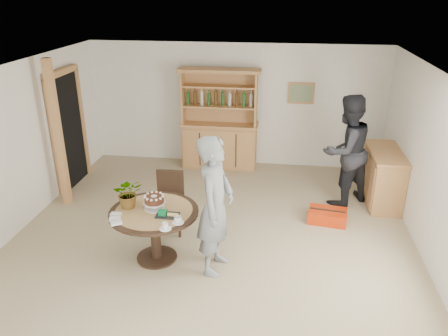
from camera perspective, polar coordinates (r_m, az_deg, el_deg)
ground at (r=6.37m, az=-2.15°, el=-10.98°), size 7.00×7.00×0.00m
room_shell at (r=5.59m, az=-2.37°, el=4.04°), size 6.04×7.04×2.52m
doorway at (r=8.54m, az=-19.70°, el=4.94°), size 0.13×1.10×2.18m
pine_post at (r=7.72m, az=-20.88°, el=4.06°), size 0.12×0.12×2.50m
hutch at (r=9.00m, az=-0.56°, el=4.39°), size 1.62×0.54×2.04m
sideboard at (r=8.03m, az=20.06°, el=-1.08°), size 0.54×1.26×0.94m
dining_table at (r=6.00m, az=-9.07°, el=-6.77°), size 1.20×1.20×0.76m
dining_chair at (r=6.74m, az=-7.11°, el=-3.84°), size 0.45×0.45×0.95m
birthday_cake at (r=5.91m, az=-9.10°, el=-4.19°), size 0.30×0.30×0.20m
flower_vase at (r=5.98m, az=-12.37°, el=-3.19°), size 0.47×0.44×0.42m
gift_tray at (r=5.75m, az=-7.47°, el=-5.99°), size 0.30×0.20×0.08m
coffee_cup_a at (r=5.57m, az=-6.03°, el=-6.78°), size 0.15×0.15×0.09m
coffee_cup_b at (r=5.46m, az=-7.68°, el=-7.59°), size 0.15×0.15×0.08m
napkins at (r=5.79m, az=-13.96°, el=-6.44°), size 0.24×0.33×0.03m
teen_boy at (r=5.58m, az=-1.14°, el=-4.97°), size 0.56×0.75×1.88m
adult_person at (r=7.63m, az=15.64°, el=2.20°), size 1.18×1.14×1.92m
red_suitcase at (r=7.26m, az=13.34°, el=-6.10°), size 0.65×0.48×0.21m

